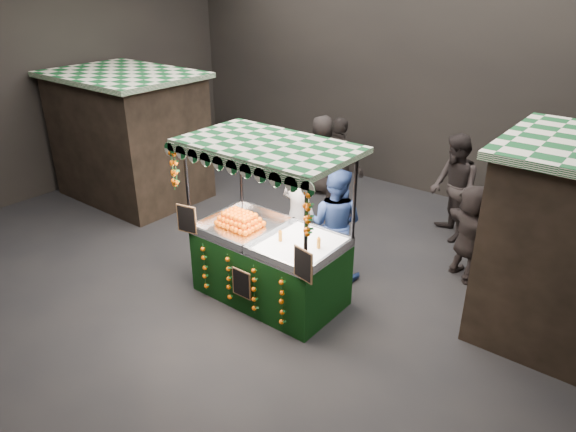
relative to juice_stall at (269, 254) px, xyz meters
The scene contains 12 objects.
ground 0.89m from the juice_stall, 145.16° to the left, with size 12.00×12.00×0.00m, color black.
market_hall 2.69m from the juice_stall, 145.16° to the left, with size 12.10×10.10×5.05m.
neighbour_stall_left 5.01m from the juice_stall, 165.05° to the left, with size 3.00×2.20×2.60m.
juice_stall is the anchor object (origin of this frame).
vendor_grey 0.99m from the juice_stall, 101.01° to the left, with size 0.75×0.56×1.88m.
vendor_blue 1.20m from the juice_stall, 71.25° to the left, with size 1.01×0.87×1.80m.
shopper_0 4.66m from the juice_stall, 153.39° to the left, with size 0.77×0.59×1.91m.
shopper_1 3.75m from the juice_stall, 69.77° to the left, with size 1.16×1.17×1.91m.
shopper_2 3.21m from the juice_stall, 104.95° to the left, with size 1.19×0.61×1.95m.
shopper_3 5.02m from the juice_stall, 54.18° to the left, with size 1.15×1.16×1.61m.
shopper_4 4.27m from the juice_stall, 114.43° to the left, with size 0.88×0.63×1.68m.
shopper_5 3.13m from the juice_stall, 48.72° to the left, with size 1.45×1.21×1.56m.
Camera 1 is at (4.67, -5.28, 4.42)m, focal length 32.76 mm.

